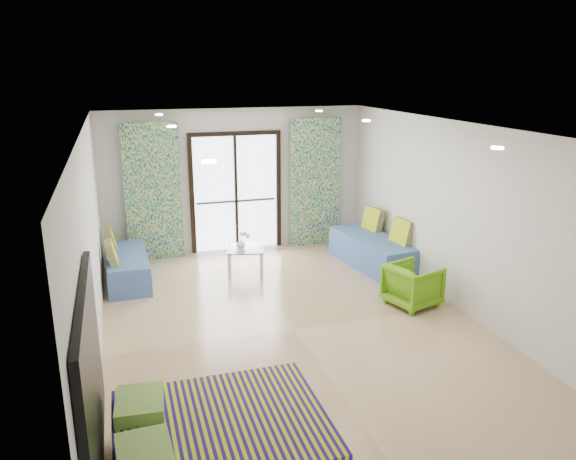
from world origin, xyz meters
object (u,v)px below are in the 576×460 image
object	(u,v)px
daybed_left	(127,266)
bed	(219,444)
daybed_right	(374,250)
coffee_table	(245,250)
armchair	(413,283)

from	to	relation	value
daybed_left	bed	bearing A→B (deg)	-83.58
bed	daybed_left	bearing A→B (deg)	97.34
daybed_right	coffee_table	world-z (taller)	daybed_right
daybed_left	coffee_table	size ratio (longest dim) A/B	2.24
armchair	bed	bearing A→B (deg)	111.42
coffee_table	armchair	world-z (taller)	coffee_table
daybed_right	armchair	distance (m)	1.74
coffee_table	armchair	distance (m)	2.97
bed	coffee_table	distance (m)	5.05
bed	daybed_right	bearing A→B (deg)	51.02
daybed_left	coffee_table	world-z (taller)	daybed_left
bed	daybed_right	distance (m)	5.71
daybed_left	armchair	xyz separation A→B (m)	(4.04, -2.26, 0.09)
bed	daybed_right	size ratio (longest dim) A/B	0.91
coffee_table	daybed_right	bearing A→B (deg)	-10.85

